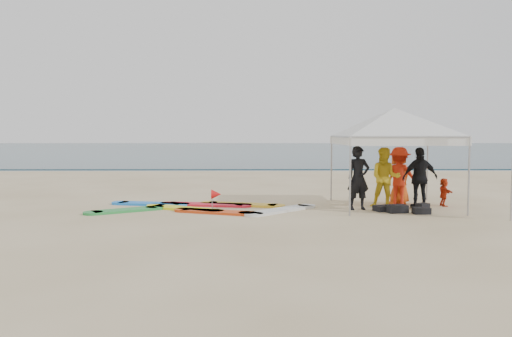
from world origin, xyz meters
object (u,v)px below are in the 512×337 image
object	(u,v)px
person_black_a	(358,178)
person_black_b	(420,178)
person_seated	(444,192)
person_yellow	(385,178)
canopy_tent	(394,108)
surfboard_spread	(203,207)
marker_pennant	(216,194)
person_orange_a	(399,176)
person_orange_b	(399,177)

from	to	relation	value
person_black_a	person_black_b	world-z (taller)	person_black_a
person_black_a	person_seated	distance (m)	2.93
person_yellow	canopy_tent	world-z (taller)	canopy_tent
person_seated	surfboard_spread	bearing A→B (deg)	93.61
person_black_a	marker_pennant	world-z (taller)	person_black_a
person_black_b	canopy_tent	distance (m)	2.21
person_orange_a	person_seated	distance (m)	1.43
person_orange_b	person_orange_a	bearing A→B (deg)	44.64
person_orange_b	person_black_b	bearing A→B (deg)	82.68
person_orange_a	person_seated	world-z (taller)	person_orange_a
person_orange_a	person_orange_b	size ratio (longest dim) A/B	1.05
person_yellow	marker_pennant	size ratio (longest dim) A/B	2.85
canopy_tent	person_black_a	bearing A→B (deg)	-157.79
person_seated	marker_pennant	xyz separation A→B (m)	(-6.93, -1.05, 0.06)
person_orange_b	person_seated	xyz separation A→B (m)	(1.27, -0.41, -0.43)
person_black_b	surfboard_spread	xyz separation A→B (m)	(-6.46, -0.02, -0.88)
person_black_a	marker_pennant	xyz separation A→B (m)	(-4.14, -0.33, -0.44)
marker_pennant	surfboard_spread	size ratio (longest dim) A/B	0.10
surfboard_spread	person_black_b	bearing A→B (deg)	0.15
person_orange_b	surfboard_spread	bearing A→B (deg)	-21.48
marker_pennant	person_orange_b	bearing A→B (deg)	14.46
person_black_a	person_orange_a	distance (m)	1.70
person_orange_a	canopy_tent	distance (m)	2.14
canopy_tent	surfboard_spread	distance (m)	6.43
person_black_a	person_black_b	bearing A→B (deg)	-4.69
person_orange_a	canopy_tent	xyz separation A→B (m)	(-0.32, -0.42, 2.08)
person_yellow	marker_pennant	bearing A→B (deg)	-156.67
person_yellow	person_black_b	size ratio (longest dim) A/B	0.99
person_orange_a	person_orange_b	xyz separation A→B (m)	(0.07, 0.24, -0.04)
person_orange_a	person_yellow	bearing A→B (deg)	63.80
person_yellow	person_seated	xyz separation A→B (m)	(1.91, 0.37, -0.48)
person_black_a	marker_pennant	distance (m)	4.17
person_orange_a	marker_pennant	distance (m)	5.74
person_seated	person_yellow	bearing A→B (deg)	100.76
surfboard_spread	person_seated	bearing A→B (deg)	3.82
person_black_a	canopy_tent	xyz separation A→B (m)	(1.14, 0.46, 2.05)
person_black_b	canopy_tent	bearing A→B (deg)	-21.89
person_orange_a	surfboard_spread	xyz separation A→B (m)	(-6.02, -0.66, -0.87)
person_seated	person_black_a	bearing A→B (deg)	104.18
person_yellow	person_orange_a	xyz separation A→B (m)	(0.57, 0.54, -0.00)
person_orange_b	surfboard_spread	xyz separation A→B (m)	(-6.09, -0.90, -0.83)
surfboard_spread	person_orange_b	bearing A→B (deg)	8.39
person_seated	canopy_tent	world-z (taller)	canopy_tent
person_orange_b	surfboard_spread	size ratio (longest dim) A/B	0.27
canopy_tent	surfboard_spread	bearing A→B (deg)	-177.60
person_orange_b	canopy_tent	bearing A→B (deg)	29.96
canopy_tent	marker_pennant	xyz separation A→B (m)	(-5.27, -0.80, -2.49)
canopy_tent	person_orange_b	bearing A→B (deg)	59.84
person_orange_a	marker_pennant	bearing A→B (deg)	33.00
person_orange_b	person_seated	bearing A→B (deg)	132.41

